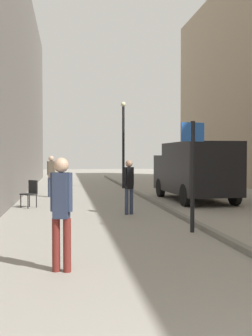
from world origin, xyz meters
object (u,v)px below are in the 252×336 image
object	(u,v)px
street_sign_post	(193,166)
cafe_chair_near_window	(31,192)
lamp_post	(123,139)
pedestrian_mid_block	(129,183)
pedestrian_far_crossing	(51,173)
pedestrian_main_foreground	(61,206)
delivery_van	(195,170)

from	to	relation	value
street_sign_post	cafe_chair_near_window	size ratio (longest dim) A/B	2.77
street_sign_post	lamp_post	bearing A→B (deg)	-101.80
pedestrian_mid_block	pedestrian_far_crossing	world-z (taller)	pedestrian_far_crossing
pedestrian_main_foreground	street_sign_post	xyz separation A→B (m)	(3.00, 2.75, 0.53)
delivery_van	cafe_chair_near_window	world-z (taller)	delivery_van
pedestrian_main_foreground	pedestrian_mid_block	size ratio (longest dim) A/B	1.06
pedestrian_mid_block	cafe_chair_near_window	size ratio (longest dim) A/B	1.77
delivery_van	cafe_chair_near_window	distance (m)	6.42
delivery_van	pedestrian_mid_block	bearing A→B (deg)	-136.28
pedestrian_main_foreground	cafe_chair_near_window	distance (m)	8.02
delivery_van	cafe_chair_near_window	size ratio (longest dim) A/B	5.27
pedestrian_far_crossing	delivery_van	distance (m)	6.17
lamp_post	cafe_chair_near_window	size ratio (longest dim) A/B	5.06
pedestrian_mid_block	pedestrian_far_crossing	size ratio (longest dim) A/B	0.93
lamp_post	cafe_chair_near_window	xyz separation A→B (m)	(-4.35, -7.54, -2.18)
lamp_post	pedestrian_main_foreground	bearing A→B (deg)	-101.70
pedestrian_main_foreground	delivery_van	distance (m)	10.37
pedestrian_mid_block	lamp_post	xyz separation A→B (m)	(1.22, 9.67, 1.76)
pedestrian_mid_block	delivery_van	xyz separation A→B (m)	(3.16, 3.21, 0.28)
delivery_van	lamp_post	bearing A→B (deg)	105.03
pedestrian_main_foreground	pedestrian_far_crossing	bearing A→B (deg)	109.89
pedestrian_mid_block	delivery_van	size ratio (longest dim) A/B	0.34
street_sign_post	delivery_van	bearing A→B (deg)	-119.82
delivery_van	lamp_post	distance (m)	6.91
pedestrian_main_foreground	delivery_van	xyz separation A→B (m)	(5.14, 9.00, 0.22)
lamp_post	cafe_chair_near_window	distance (m)	8.98
pedestrian_mid_block	delivery_van	world-z (taller)	delivery_van
street_sign_post	pedestrian_mid_block	bearing A→B (deg)	-82.36
pedestrian_far_crossing	street_sign_post	size ratio (longest dim) A/B	0.69
pedestrian_main_foreground	pedestrian_far_crossing	xyz separation A→B (m)	(-0.56, 11.34, 0.02)
pedestrian_main_foreground	delivery_van	bearing A→B (deg)	77.32
pedestrian_main_foreground	lamp_post	xyz separation A→B (m)	(3.20, 15.46, 1.70)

